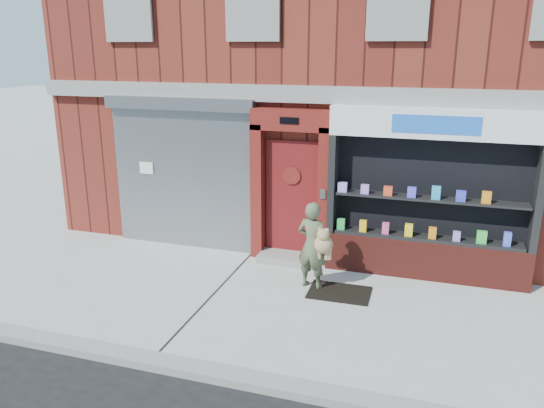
% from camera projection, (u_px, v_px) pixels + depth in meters
% --- Properties ---
extents(ground, '(80.00, 80.00, 0.00)m').
position_uv_depth(ground, '(304.00, 307.00, 8.40)').
color(ground, '#9E9E99').
rests_on(ground, ground).
extents(curb, '(60.00, 0.30, 0.12)m').
position_uv_depth(curb, '(260.00, 382.00, 6.41)').
color(curb, gray).
rests_on(curb, ground).
extents(building, '(12.00, 8.16, 8.00)m').
position_uv_depth(building, '(368.00, 45.00, 12.73)').
color(building, '#5F1D15').
rests_on(building, ground).
extents(shutter_bay, '(3.10, 0.30, 3.04)m').
position_uv_depth(shutter_bay, '(183.00, 164.00, 10.53)').
color(shutter_bay, gray).
rests_on(shutter_bay, ground).
extents(red_door_bay, '(1.52, 0.58, 2.90)m').
position_uv_depth(red_door_bay, '(291.00, 186.00, 9.90)').
color(red_door_bay, '#55130E').
rests_on(red_door_bay, ground).
extents(pharmacy_bay, '(3.50, 0.41, 3.00)m').
position_uv_depth(pharmacy_bay, '(429.00, 203.00, 9.16)').
color(pharmacy_bay, maroon).
rests_on(pharmacy_bay, ground).
extents(woman, '(0.67, 0.50, 1.52)m').
position_uv_depth(woman, '(314.00, 245.00, 8.88)').
color(woman, '#4E593B').
rests_on(woman, ground).
extents(doormat, '(1.03, 0.73, 0.03)m').
position_uv_depth(doormat, '(339.00, 292.00, 8.87)').
color(doormat, black).
rests_on(doormat, ground).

